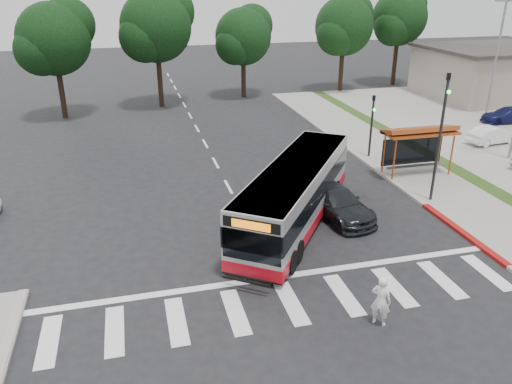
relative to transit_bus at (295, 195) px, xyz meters
name	(u,v)px	position (x,y,z in m)	size (l,w,h in m)	color
ground	(256,237)	(-2.11, -0.93, -1.42)	(140.00, 140.00, 0.00)	black
sidewalk_east	(392,158)	(8.89, 7.07, -1.36)	(4.00, 40.00, 0.12)	gray
curb_east	(363,160)	(6.89, 7.07, -1.35)	(0.30, 40.00, 0.15)	#9E9991
curb_east_red	(462,233)	(6.89, -2.93, -1.34)	(0.32, 6.00, 0.15)	maroon
commercial_building	(503,73)	(27.89, 21.07, 0.78)	(14.00, 10.00, 4.40)	gray
building_roof_cap	(507,48)	(27.89, 21.07, 3.13)	(14.60, 10.60, 0.30)	#383330
crosswalk_ladder	(291,303)	(-2.11, -5.93, -1.41)	(18.00, 2.60, 0.01)	silver
bus_shelter	(419,136)	(8.69, 4.18, 0.93)	(4.20, 1.60, 2.86)	#A6471B
traffic_signal_ne_tall	(441,128)	(7.49, 0.57, 2.46)	(0.18, 0.37, 6.50)	black
traffic_signal_ne_short	(372,120)	(7.49, 7.56, 1.06)	(0.18, 0.37, 4.00)	black
lot_light_mid	(499,42)	(21.89, 15.07, 4.49)	(1.90, 0.35, 9.01)	gray
tree_ne_a	(345,25)	(13.97, 27.14, 4.97)	(6.16, 5.74, 9.30)	black
tree_ne_b	(400,17)	(20.97, 29.14, 5.50)	(6.16, 5.74, 10.02)	black
tree_north_a	(157,25)	(-4.02, 25.14, 5.50)	(6.60, 6.15, 10.17)	black
tree_north_b	(244,36)	(3.96, 27.13, 4.24)	(5.72, 5.33, 8.43)	black
tree_north_c	(55,38)	(-12.03, 23.14, 4.87)	(6.16, 5.74, 9.30)	black
transit_bus	(295,195)	(0.00, 0.00, 0.00)	(2.38, 11.00, 2.84)	#A8ABAD
pedestrian	(381,301)	(0.33, -7.72, -0.52)	(0.65, 0.43, 1.79)	white
dark_sedan	(335,202)	(2.12, 0.28, -0.71)	(1.98, 4.87, 1.41)	black
parked_car_1	(493,135)	(16.89, 7.98, -0.72)	(1.27, 3.66, 1.20)	white
parked_car_3	(508,115)	(21.67, 12.34, -0.72)	(1.68, 4.12, 1.20)	#16194E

